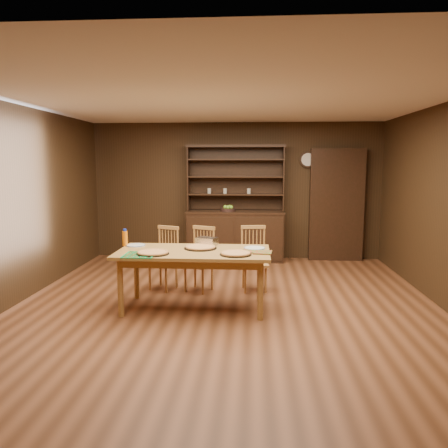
# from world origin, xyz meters

# --- Properties ---
(floor) EXTENTS (6.00, 6.00, 0.00)m
(floor) POSITION_xyz_m (0.00, 0.00, 0.00)
(floor) COLOR brown
(floor) RESTS_ON ground
(room_shell) EXTENTS (6.00, 6.00, 6.00)m
(room_shell) POSITION_xyz_m (0.00, 0.00, 1.58)
(room_shell) COLOR white
(room_shell) RESTS_ON floor
(china_hutch) EXTENTS (1.84, 0.52, 2.17)m
(china_hutch) POSITION_xyz_m (-0.00, 2.75, 0.60)
(china_hutch) COLOR black
(china_hutch) RESTS_ON floor
(doorway) EXTENTS (1.00, 0.18, 2.10)m
(doorway) POSITION_xyz_m (1.90, 2.90, 1.05)
(doorway) COLOR black
(doorway) RESTS_ON floor
(wall_clock) EXTENTS (0.30, 0.05, 0.30)m
(wall_clock) POSITION_xyz_m (1.35, 2.96, 1.90)
(wall_clock) COLOR black
(wall_clock) RESTS_ON room_shell
(dining_table) EXTENTS (1.90, 0.95, 0.75)m
(dining_table) POSITION_xyz_m (-0.41, -0.09, 0.67)
(dining_table) COLOR #A37538
(dining_table) RESTS_ON floor
(chair_left) EXTENTS (0.49, 0.48, 0.92)m
(chair_left) POSITION_xyz_m (-0.95, 0.79, 0.48)
(chair_left) COLOR #C78444
(chair_left) RESTS_ON floor
(chair_center) EXTENTS (0.49, 0.48, 0.93)m
(chair_center) POSITION_xyz_m (-0.41, 0.74, 0.49)
(chair_center) COLOR #C78444
(chair_center) RESTS_ON floor
(chair_right) EXTENTS (0.43, 0.41, 0.93)m
(chair_right) POSITION_xyz_m (0.35, 0.82, 0.49)
(chair_right) COLOR #C78444
(chair_right) RESTS_ON floor
(pizza_left) EXTENTS (0.39, 0.39, 0.04)m
(pizza_left) POSITION_xyz_m (-0.86, -0.33, 0.77)
(pizza_left) COLOR black
(pizza_left) RESTS_ON dining_table
(pizza_right) EXTENTS (0.38, 0.38, 0.04)m
(pizza_right) POSITION_xyz_m (0.13, -0.31, 0.77)
(pizza_right) COLOR black
(pizza_right) RESTS_ON dining_table
(pizza_center) EXTENTS (0.42, 0.42, 0.04)m
(pizza_center) POSITION_xyz_m (-0.33, 0.04, 0.77)
(pizza_center) COLOR black
(pizza_center) RESTS_ON dining_table
(cooling_rack) EXTENTS (0.42, 0.42, 0.02)m
(cooling_rack) POSITION_xyz_m (-1.01, -0.42, 0.76)
(cooling_rack) COLOR #0CA356
(cooling_rack) RESTS_ON dining_table
(plate_left) EXTENTS (0.25, 0.25, 0.02)m
(plate_left) POSITION_xyz_m (-1.21, 0.17, 0.76)
(plate_left) COLOR white
(plate_left) RESTS_ON dining_table
(plate_right) EXTENTS (0.27, 0.27, 0.02)m
(plate_right) POSITION_xyz_m (0.36, 0.08, 0.76)
(plate_right) COLOR white
(plate_right) RESTS_ON dining_table
(foil_dish) EXTENTS (0.31, 0.26, 0.10)m
(foil_dish) POSITION_xyz_m (-0.28, 0.30, 0.80)
(foil_dish) COLOR white
(foil_dish) RESTS_ON dining_table
(juice_bottle) EXTENTS (0.07, 0.07, 0.23)m
(juice_bottle) POSITION_xyz_m (-1.35, 0.16, 0.86)
(juice_bottle) COLOR orange
(juice_bottle) RESTS_ON dining_table
(pot_holder_a) EXTENTS (0.24, 0.24, 0.02)m
(pot_holder_a) POSITION_xyz_m (0.46, -0.18, 0.76)
(pot_holder_a) COLOR #A11218
(pot_holder_a) RESTS_ON dining_table
(pot_holder_b) EXTENTS (0.24, 0.24, 0.01)m
(pot_holder_b) POSITION_xyz_m (0.28, -0.11, 0.76)
(pot_holder_b) COLOR #A11218
(pot_holder_b) RESTS_ON dining_table
(fruit_bowl) EXTENTS (0.28, 0.28, 0.12)m
(fruit_bowl) POSITION_xyz_m (-0.13, 2.69, 0.98)
(fruit_bowl) COLOR black
(fruit_bowl) RESTS_ON china_hutch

